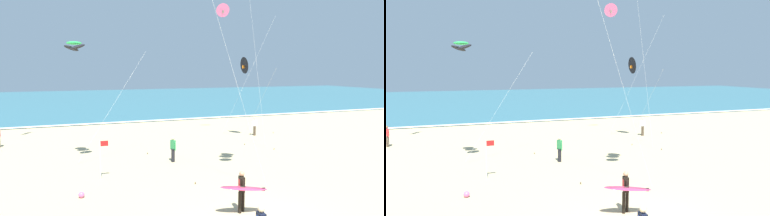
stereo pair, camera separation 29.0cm
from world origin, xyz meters
The scene contains 11 objects.
ocean_water centered at (0.00, 56.92, 0.04)m, with size 160.00×60.00×0.08m, color #336B7A.
shoreline_foam centered at (0.00, 27.22, 0.09)m, with size 160.00×0.86×0.01m, color white.
surfer_lead centered at (0.05, 1.28, 1.04)m, with size 1.97×1.10×1.71m.
kite_arc_emerald_near centered at (-5.67, 11.52, 7.11)m, with size 5.22×2.24×7.40m.
kite_delta_charcoal_mid centered at (7.80, 15.17, 6.05)m, with size 0.49×5.35×6.76m.
kite_delta_rose_outer centered at (6.69, 17.12, 10.66)m, with size 5.33×1.27×11.29m.
bystander_green_top centered at (-0.11, 9.90, 0.81)m, with size 0.29×0.47×1.59m.
bystander_white_top centered at (9.24, 15.87, 0.81)m, with size 0.49×0.23×1.59m.
bystander_red_top centered at (-10.92, 18.36, 0.81)m, with size 0.32×0.44×1.59m.
lifeguard_flag centered at (-4.68, 7.89, 1.27)m, with size 0.45×0.05×2.10m.
beach_ball centered at (-5.88, 5.40, 0.14)m, with size 0.28×0.28×0.28m, color pink.
Camera 2 is at (-6.42, -10.98, 5.79)m, focal length 33.37 mm.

